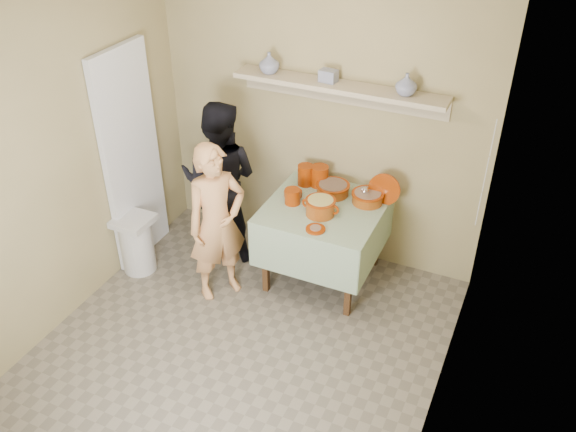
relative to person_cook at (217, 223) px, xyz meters
The scene contains 22 objects.
ground 1.14m from the person_cook, 56.35° to the right, with size 3.50×3.50×0.00m, color #706758.
tile_panel 1.03m from the person_cook, 167.59° to the left, with size 0.06×0.70×2.00m, color silver.
plate_stack_a 0.94m from the person_cook, 61.46° to the left, with size 0.14×0.14×0.19m, color maroon.
plate_stack_b 1.03m from the person_cook, 56.23° to the left, with size 0.16×0.16×0.19m, color maroon.
bowl_stack 0.68m from the person_cook, 45.23° to the left, with size 0.13×0.13×0.13m, color maroon.
empty_bowl 0.73m from the person_cook, 53.90° to the left, with size 0.16×0.16×0.05m, color maroon.
propped_lid 1.44m from the person_cook, 35.08° to the left, with size 0.28×0.28×0.02m, color maroon.
vase_right 1.88m from the person_cook, 35.49° to the left, with size 0.17×0.17×0.17m, color navy.
vase_left 1.41m from the person_cook, 85.28° to the left, with size 0.17×0.17×0.18m, color navy.
ceramic_box 1.51m from the person_cook, 56.40° to the left, with size 0.14×0.10×0.10m, color navy.
person_cook is the anchor object (origin of this frame).
person_helper 0.62m from the person_cook, 117.49° to the left, with size 0.74×0.58×1.52m, color black.
room_shell 1.26m from the person_cook, 56.35° to the right, with size 3.04×3.54×2.62m.
serving_table 0.92m from the person_cook, 36.28° to the left, with size 0.97×0.97×0.76m.
cazuela_meat_a 1.06m from the person_cook, 46.15° to the left, with size 0.30×0.30×0.10m.
cazuela_meat_b 1.29m from the person_cook, 35.50° to the left, with size 0.28×0.28×0.10m.
ladle 1.28m from the person_cook, 36.07° to the left, with size 0.08×0.26×0.19m.
cazuela_rice 0.87m from the person_cook, 28.61° to the left, with size 0.33×0.25×0.14m.
front_plate 0.83m from the person_cook, 12.65° to the left, with size 0.16×0.16×0.03m.
wall_shelf 1.50m from the person_cook, 52.97° to the left, with size 1.80×0.25×0.21m.
trash_bin 0.95m from the person_cook, behind, with size 0.32×0.32×0.56m.
electrical_cord 2.16m from the person_cook, 20.77° to the left, with size 0.01×0.05×0.90m.
Camera 1 is at (1.78, -2.82, 3.52)m, focal length 38.00 mm.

